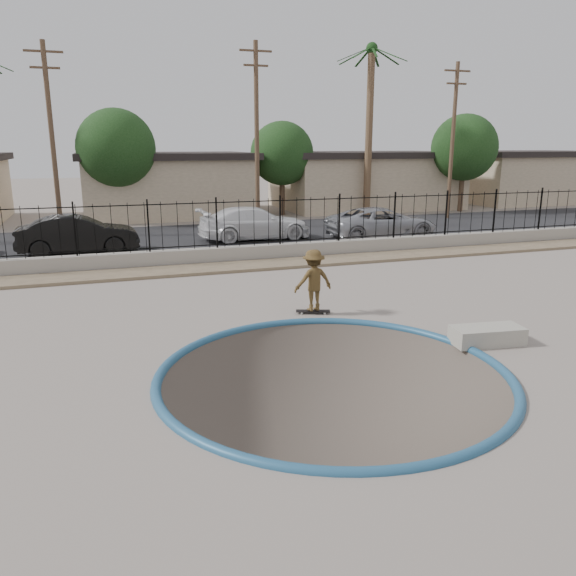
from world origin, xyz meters
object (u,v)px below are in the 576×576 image
(concrete_ledge, at_px, (487,335))
(car_d, at_px, (382,223))
(car_b, at_px, (78,234))
(skateboard, at_px, (313,311))
(skater, at_px, (313,284))
(car_c, at_px, (255,223))

(concrete_ledge, relative_size, car_d, 0.30)
(concrete_ledge, distance_m, car_b, 16.99)
(car_b, bearing_deg, car_d, -93.40)
(car_d, bearing_deg, skateboard, 143.27)
(skateboard, distance_m, car_d, 12.82)
(skater, relative_size, concrete_ledge, 1.02)
(skater, xyz_separation_m, skateboard, (0.00, 0.00, -0.75))
(skater, distance_m, skateboard, 0.75)
(car_d, bearing_deg, concrete_ledge, 160.71)
(skateboard, relative_size, car_d, 0.18)
(concrete_ledge, xyz_separation_m, car_d, (4.57, 13.86, 0.57))
(car_c, distance_m, car_d, 6.05)
(car_c, bearing_deg, skateboard, 169.96)
(concrete_ledge, height_order, car_b, car_b)
(skater, distance_m, car_b, 12.53)
(concrete_ledge, distance_m, car_c, 15.52)
(concrete_ledge, bearing_deg, car_d, 71.76)
(car_b, height_order, car_d, car_b)
(skater, xyz_separation_m, car_b, (-6.15, 10.92, 0.00))
(car_b, bearing_deg, skateboard, -151.85)
(skateboard, xyz_separation_m, car_c, (1.64, 12.00, 0.73))
(skateboard, height_order, car_c, car_c)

